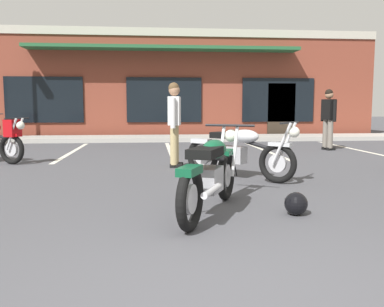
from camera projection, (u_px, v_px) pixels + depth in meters
The scene contains 9 objects.
ground_plane at pixel (184, 185), 6.47m from camera, with size 80.00×80.00×0.00m, color #47474C.
sidewalk_kerb at pixel (166, 138), 14.91m from camera, with size 22.00×1.80×0.14m, color #A8A59E.
brick_storefront_building at pixel (162, 87), 18.56m from camera, with size 16.71×6.37×4.13m.
painted_stall_lines at pixel (170, 151), 11.36m from camera, with size 10.52×4.80×0.01m.
motorcycle_foreground_classic at pixel (211, 173), 4.71m from camera, with size 1.14×1.98×0.98m.
motorcycle_black_cruiser at pixel (239, 151), 6.95m from camera, with size 1.71×1.58×0.98m.
person_in_black_shirt at pixel (174, 119), 8.24m from camera, with size 0.32×0.61×1.68m.
person_in_shorts_foreground at pixel (328, 116), 11.47m from camera, with size 0.35×0.61×1.68m.
helmet_on_pavement at pixel (296, 204), 4.65m from camera, with size 0.26×0.26×0.26m.
Camera 1 is at (-0.50, -2.31, 1.21)m, focal length 39.04 mm.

